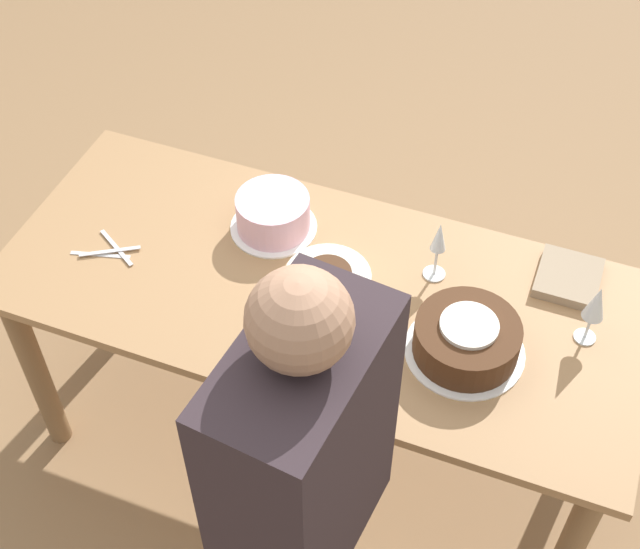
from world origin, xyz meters
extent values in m
plane|color=#8E6B47|center=(0.00, 0.00, 0.00)|extent=(12.00, 12.00, 0.00)
cube|color=#9E754C|center=(0.00, 0.00, 0.74)|extent=(1.77, 0.76, 0.03)
cylinder|color=brown|center=(-0.81, -0.30, 0.36)|extent=(0.07, 0.07, 0.73)
cylinder|color=brown|center=(-0.81, 0.30, 0.36)|extent=(0.07, 0.07, 0.73)
cylinder|color=brown|center=(0.81, 0.30, 0.36)|extent=(0.07, 0.07, 0.73)
cylinder|color=white|center=(0.03, -0.03, 0.76)|extent=(0.27, 0.27, 0.01)
cylinder|color=silver|center=(0.03, -0.03, 0.81)|extent=(0.23, 0.23, 0.09)
cylinder|color=#422614|center=(0.03, -0.03, 0.86)|extent=(0.13, 0.13, 0.01)
cylinder|color=white|center=(0.42, -0.07, 0.76)|extent=(0.31, 0.31, 0.01)
cylinder|color=#422614|center=(0.42, -0.07, 0.81)|extent=(0.27, 0.27, 0.09)
cylinder|color=silver|center=(0.42, -0.07, 0.86)|extent=(0.15, 0.15, 0.01)
cylinder|color=white|center=(-0.21, 0.16, 0.76)|extent=(0.25, 0.25, 0.01)
cylinder|color=#E5B2C6|center=(-0.21, 0.16, 0.82)|extent=(0.21, 0.21, 0.11)
cylinder|color=silver|center=(0.70, 0.08, 0.76)|extent=(0.06, 0.06, 0.00)
cylinder|color=silver|center=(0.70, 0.08, 0.80)|extent=(0.01, 0.01, 0.08)
cone|color=silver|center=(0.70, 0.08, 0.90)|extent=(0.05, 0.05, 0.10)
cylinder|color=silver|center=(0.28, 0.15, 0.76)|extent=(0.06, 0.06, 0.00)
cylinder|color=silver|center=(0.28, 0.15, 0.81)|extent=(0.01, 0.01, 0.10)
cone|color=silver|center=(0.28, 0.15, 0.91)|extent=(0.04, 0.04, 0.09)
cube|color=silver|center=(-0.61, -0.11, 0.76)|extent=(0.17, 0.06, 0.00)
cube|color=silver|center=(-0.59, -0.07, 0.76)|extent=(0.15, 0.10, 0.00)
cube|color=silver|center=(-0.59, -0.09, 0.76)|extent=(0.15, 0.10, 0.00)
cube|color=gray|center=(0.62, 0.26, 0.77)|extent=(0.17, 0.18, 0.03)
cube|color=#2D2328|center=(0.23, -0.68, 1.09)|extent=(0.26, 0.42, 0.64)
sphere|color=#997056|center=(0.23, -0.68, 1.49)|extent=(0.18, 0.18, 0.18)
camera|label=1|loc=(0.57, -1.48, 2.57)|focal=50.00mm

